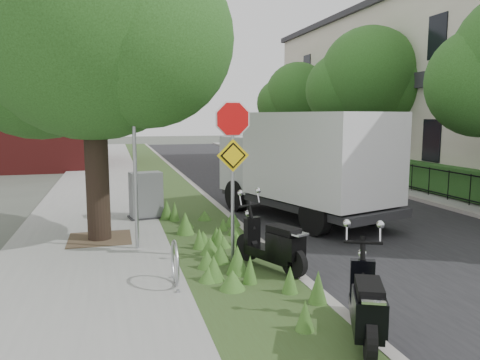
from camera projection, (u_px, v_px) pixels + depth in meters
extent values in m
plane|color=#4C5147|center=(310.00, 267.00, 9.13)|extent=(120.00, 120.00, 0.00)
cube|color=gray|center=(98.00, 193.00, 17.58)|extent=(3.50, 60.00, 0.12)
cube|color=#35481F|center=(171.00, 190.00, 18.30)|extent=(2.00, 60.00, 0.12)
cube|color=#9E9991|center=(196.00, 188.00, 18.56)|extent=(0.20, 60.00, 0.13)
cube|color=black|center=(279.00, 186.00, 19.47)|extent=(7.00, 60.00, 0.01)
cube|color=#9E9991|center=(355.00, 182.00, 20.37)|extent=(0.20, 60.00, 0.13)
cube|color=gray|center=(389.00, 181.00, 20.81)|extent=(3.20, 60.00, 0.12)
cylinder|color=black|center=(96.00, 141.00, 10.45)|extent=(0.52, 0.52, 4.48)
sphere|color=#204416|center=(90.00, 15.00, 10.08)|extent=(5.40, 5.40, 5.40)
sphere|color=#204416|center=(37.00, 50.00, 10.63)|extent=(4.05, 4.05, 4.05)
sphere|color=#204416|center=(144.00, 38.00, 9.79)|extent=(3.78, 3.78, 3.78)
cube|color=#473828|center=(100.00, 239.00, 10.76)|extent=(1.40, 1.40, 0.01)
cylinder|color=#A5A8AD|center=(135.00, 155.00, 9.73)|extent=(0.08, 0.08, 4.00)
torus|color=#A5A8AD|center=(175.00, 263.00, 7.79)|extent=(0.05, 0.77, 0.77)
cube|color=#A5A8AD|center=(178.00, 291.00, 7.50)|extent=(0.06, 0.06, 0.04)
cube|color=#A5A8AD|center=(173.00, 276.00, 8.18)|extent=(0.06, 0.06, 0.04)
cylinder|color=#A5A8AD|center=(233.00, 183.00, 9.12)|extent=(0.07, 0.07, 3.00)
cylinder|color=red|center=(233.00, 119.00, 8.92)|extent=(0.86, 0.03, 0.86)
cylinder|color=white|center=(233.00, 119.00, 8.94)|extent=(0.94, 0.02, 0.94)
cube|color=yellow|center=(233.00, 155.00, 9.02)|extent=(0.64, 0.03, 0.64)
cube|color=black|center=(370.00, 159.00, 20.41)|extent=(0.04, 24.00, 0.04)
cube|color=black|center=(370.00, 177.00, 20.52)|extent=(0.04, 24.00, 0.04)
cylinder|color=black|center=(370.00, 169.00, 20.47)|extent=(0.03, 0.03, 1.00)
cube|color=#1C4B1A|center=(384.00, 167.00, 20.65)|extent=(1.00, 24.00, 1.10)
cube|color=beige|center=(458.00, 92.00, 21.13)|extent=(7.00, 26.00, 8.00)
cube|color=#2D2D33|center=(389.00, 84.00, 20.17)|extent=(0.25, 26.00, 0.60)
cube|color=maroon|center=(7.00, 97.00, 27.16)|extent=(9.00, 10.00, 8.00)
cube|color=#9E9991|center=(2.00, 24.00, 26.60)|extent=(9.40, 10.40, 0.40)
cylinder|color=black|center=(367.00, 134.00, 20.22)|extent=(0.36, 0.36, 4.03)
sphere|color=#204416|center=(369.00, 76.00, 19.88)|extent=(4.20, 4.20, 4.20)
sphere|color=#204416|center=(342.00, 89.00, 20.31)|extent=(3.15, 3.15, 3.15)
sphere|color=#204416|center=(393.00, 86.00, 19.65)|extent=(2.94, 2.94, 2.94)
cylinder|color=black|center=(297.00, 132.00, 27.89)|extent=(0.36, 0.36, 3.64)
sphere|color=#204416|center=(298.00, 95.00, 27.59)|extent=(3.80, 3.80, 3.80)
sphere|color=#204416|center=(281.00, 103.00, 27.98)|extent=(2.85, 2.85, 2.85)
sphere|color=#204416|center=(313.00, 101.00, 27.38)|extent=(2.66, 2.66, 2.66)
cylinder|color=black|center=(247.00, 247.00, 9.13)|extent=(0.33, 0.54, 0.53)
cylinder|color=black|center=(294.00, 263.00, 8.16)|extent=(0.33, 0.54, 0.53)
cube|color=black|center=(271.00, 254.00, 8.60)|extent=(0.80, 1.22, 0.18)
cube|color=black|center=(285.00, 245.00, 8.30)|extent=(0.61, 0.76, 0.41)
cube|color=black|center=(284.00, 230.00, 8.30)|extent=(0.53, 0.69, 0.12)
cylinder|color=black|center=(361.00, 298.00, 6.57)|extent=(0.33, 0.53, 0.52)
cylinder|color=black|center=(370.00, 340.00, 5.35)|extent=(0.33, 0.53, 0.52)
cube|color=black|center=(365.00, 317.00, 5.91)|extent=(0.79, 1.20, 0.18)
cube|color=black|center=(369.00, 310.00, 5.53)|extent=(0.60, 0.75, 0.40)
cube|color=black|center=(369.00, 288.00, 5.55)|extent=(0.53, 0.68, 0.12)
cube|color=#262628|center=(304.00, 201.00, 13.28)|extent=(3.71, 5.98, 0.19)
cube|color=#B7BABC|center=(260.00, 163.00, 14.96)|extent=(2.51, 2.07, 1.69)
cube|color=silver|center=(319.00, 156.00, 12.61)|extent=(3.43, 4.53, 2.33)
cube|color=#262628|center=(147.00, 217.00, 13.01)|extent=(1.05, 0.79, 0.04)
cube|color=slate|center=(146.00, 195.00, 12.92)|extent=(0.92, 0.66, 1.27)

